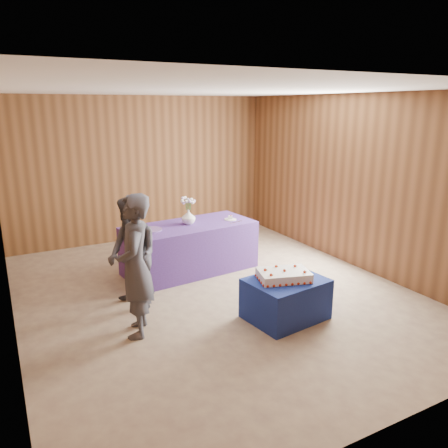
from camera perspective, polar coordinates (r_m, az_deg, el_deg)
ground at (r=6.13m, az=-1.33°, el=-8.97°), size 6.00×6.00×0.00m
room_shell at (r=5.64m, az=-1.44°, el=7.99°), size 5.04×6.04×2.72m
cake_table at (r=5.41m, az=8.05°, el=-9.63°), size 0.98×0.81×0.50m
serving_table at (r=6.82m, az=-4.50°, el=-3.11°), size 2.08×1.09×0.75m
sheet_cake at (r=5.29m, az=7.80°, el=-6.63°), size 0.71×0.58×0.14m
vase at (r=6.71m, az=-4.67°, el=0.92°), size 0.22×0.22×0.22m
flower_spray at (r=6.65m, az=-4.71°, el=3.07°), size 0.23×0.23×0.17m
platter at (r=6.45m, az=-9.65°, el=-0.76°), size 0.45×0.45×0.02m
plate at (r=6.97m, az=0.84°, el=0.61°), size 0.20×0.20×0.01m
cake_slice at (r=6.96m, az=0.84°, el=0.88°), size 0.08×0.07×0.07m
knife at (r=6.82m, az=1.56°, el=0.24°), size 0.26×0.08×0.00m
guest_left at (r=4.91m, az=-11.51°, el=-5.41°), size 0.56×0.69×1.62m
guest_right at (r=5.53m, az=-11.85°, el=-3.95°), size 0.67×0.80×1.45m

